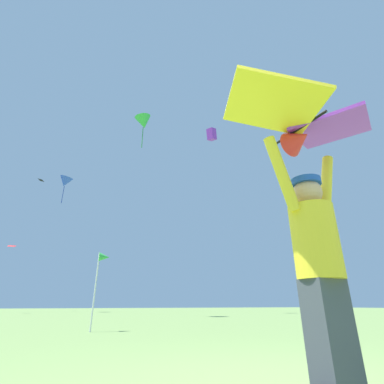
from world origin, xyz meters
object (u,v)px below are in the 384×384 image
object	(u,v)px
kite_flyer_person	(319,263)
distant_kite_red_mid_left	(12,246)
held_stunt_kite	(302,124)
distant_kite_blue_far_center	(65,182)
distant_kite_black_low_right	(41,180)
distant_kite_green_overhead_distant	(144,122)
marker_flag	(103,262)
distant_kite_purple_high_left	(212,134)

from	to	relation	value
kite_flyer_person	distant_kite_red_mid_left	distance (m)	27.60
held_stunt_kite	kite_flyer_person	bearing A→B (deg)	96.09
held_stunt_kite	distant_kite_blue_far_center	bearing A→B (deg)	97.52
kite_flyer_person	distant_kite_black_low_right	distance (m)	38.40
kite_flyer_person	distant_kite_green_overhead_distant	size ratio (longest dim) A/B	0.72
distant_kite_green_overhead_distant	marker_flag	size ratio (longest dim) A/B	1.32
kite_flyer_person	distant_kite_purple_high_left	size ratio (longest dim) A/B	1.50
distant_kite_black_low_right	held_stunt_kite	bearing A→B (deg)	-78.85
distant_kite_red_mid_left	distant_kite_green_overhead_distant	distance (m)	15.88
held_stunt_kite	marker_flag	bearing A→B (deg)	98.00
distant_kite_blue_far_center	distant_kite_black_low_right	bearing A→B (deg)	115.05
distant_kite_black_low_right	distant_kite_green_overhead_distant	bearing A→B (deg)	-67.58
distant_kite_red_mid_left	distant_kite_blue_far_center	xyz separation A→B (m)	(3.06, 1.84, 7.23)
distant_kite_blue_far_center	distant_kite_green_overhead_distant	bearing A→B (deg)	-68.96
held_stunt_kite	distant_kite_blue_far_center	xyz separation A→B (m)	(-3.74, 28.29, 10.42)
marker_flag	distant_kite_green_overhead_distant	bearing A→B (deg)	73.74
kite_flyer_person	held_stunt_kite	distance (m)	1.19
marker_flag	kite_flyer_person	bearing A→B (deg)	-81.99
kite_flyer_person	held_stunt_kite	bearing A→B (deg)	-83.91
distant_kite_green_overhead_distant	marker_flag	xyz separation A→B (m)	(-2.37, -8.12, -10.72)
distant_kite_purple_high_left	kite_flyer_person	bearing A→B (deg)	-114.97
distant_kite_black_low_right	distant_kite_blue_far_center	world-z (taller)	distant_kite_black_low_right
distant_kite_red_mid_left	kite_flyer_person	bearing A→B (deg)	-75.56
kite_flyer_person	distant_kite_red_mid_left	bearing A→B (deg)	104.44
distant_kite_black_low_right	marker_flag	world-z (taller)	distant_kite_black_low_right
kite_flyer_person	marker_flag	size ratio (longest dim) A/B	0.96
distant_kite_red_mid_left	distant_kite_purple_high_left	xyz separation A→B (m)	(15.60, -7.48, 10.52)
distant_kite_red_mid_left	marker_flag	xyz separation A→B (m)	(5.85, -19.68, -3.58)
held_stunt_kite	distant_kite_purple_high_left	world-z (taller)	distant_kite_purple_high_left
kite_flyer_person	distant_kite_blue_far_center	xyz separation A→B (m)	(-3.73, 28.22, 11.61)
kite_flyer_person	held_stunt_kite	world-z (taller)	held_stunt_kite
distant_kite_purple_high_left	marker_flag	world-z (taller)	distant_kite_purple_high_left
kite_flyer_person	distant_kite_black_low_right	world-z (taller)	distant_kite_black_low_right
distant_kite_blue_far_center	marker_flag	world-z (taller)	distant_kite_blue_far_center
distant_kite_black_low_right	marker_flag	xyz separation A→B (m)	(5.97, -28.33, -13.32)
distant_kite_green_overhead_distant	distant_kite_black_low_right	size ratio (longest dim) A/B	3.26
kite_flyer_person	distant_kite_blue_far_center	bearing A→B (deg)	97.53
distant_kite_blue_far_center	marker_flag	size ratio (longest dim) A/B	1.51
distant_kite_red_mid_left	distant_kite_black_low_right	size ratio (longest dim) A/B	1.04
distant_kite_blue_far_center	distant_kite_purple_high_left	bearing A→B (deg)	-36.64
distant_kite_green_overhead_distant	distant_kite_black_low_right	bearing A→B (deg)	112.42
distant_kite_black_low_right	marker_flag	distance (m)	31.87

